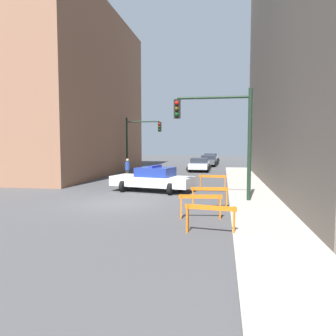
{
  "coord_description": "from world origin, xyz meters",
  "views": [
    {
      "loc": [
        4.69,
        -14.38,
        2.81
      ],
      "look_at": [
        1.33,
        5.57,
        1.25
      ],
      "focal_mm": 35.0,
      "sensor_mm": 36.0,
      "label": 1
    }
  ],
  "objects_px": {
    "traffic_light_far": "(138,137)",
    "barrier_mid": "(200,202)",
    "parked_car_mid": "(209,161)",
    "barrier_front": "(210,215)",
    "barrier_back": "(210,194)",
    "barrier_corner": "(213,180)",
    "parked_car_near": "(199,164)",
    "police_car": "(153,179)",
    "pedestrian_crossing": "(128,170)",
    "traffic_light_near": "(224,127)",
    "parked_car_far": "(211,158)"
  },
  "relations": [
    {
      "from": "parked_car_far",
      "to": "barrier_back",
      "type": "bearing_deg",
      "value": -83.74
    },
    {
      "from": "barrier_front",
      "to": "barrier_back",
      "type": "distance_m",
      "value": 4.13
    },
    {
      "from": "parked_car_far",
      "to": "barrier_corner",
      "type": "xyz_separation_m",
      "value": [
        1.13,
        -26.85,
        -0.06
      ]
    },
    {
      "from": "parked_car_near",
      "to": "barrier_front",
      "type": "relative_size",
      "value": 2.72
    },
    {
      "from": "traffic_light_far",
      "to": "barrier_front",
      "type": "bearing_deg",
      "value": -69.43
    },
    {
      "from": "barrier_back",
      "to": "parked_car_far",
      "type": "bearing_deg",
      "value": 92.07
    },
    {
      "from": "police_car",
      "to": "parked_car_mid",
      "type": "bearing_deg",
      "value": 6.37
    },
    {
      "from": "barrier_front",
      "to": "barrier_mid",
      "type": "relative_size",
      "value": 1.0
    },
    {
      "from": "parked_car_mid",
      "to": "barrier_front",
      "type": "relative_size",
      "value": 2.77
    },
    {
      "from": "barrier_front",
      "to": "parked_car_far",
      "type": "bearing_deg",
      "value": 92.14
    },
    {
      "from": "parked_car_mid",
      "to": "parked_car_far",
      "type": "relative_size",
      "value": 1.0
    },
    {
      "from": "parked_car_mid",
      "to": "traffic_light_far",
      "type": "bearing_deg",
      "value": -120.23
    },
    {
      "from": "parked_car_mid",
      "to": "barrier_back",
      "type": "xyz_separation_m",
      "value": [
        1.15,
        -25.57,
        -0.06
      ]
    },
    {
      "from": "parked_car_near",
      "to": "pedestrian_crossing",
      "type": "height_order",
      "value": "pedestrian_crossing"
    },
    {
      "from": "barrier_front",
      "to": "barrier_mid",
      "type": "bearing_deg",
      "value": 102.29
    },
    {
      "from": "traffic_light_far",
      "to": "parked_car_mid",
      "type": "relative_size",
      "value": 1.18
    },
    {
      "from": "pedestrian_crossing",
      "to": "barrier_back",
      "type": "relative_size",
      "value": 1.04
    },
    {
      "from": "police_car",
      "to": "pedestrian_crossing",
      "type": "xyz_separation_m",
      "value": [
        -2.86,
        4.44,
        0.14
      ]
    },
    {
      "from": "barrier_back",
      "to": "barrier_corner",
      "type": "relative_size",
      "value": 1.0
    },
    {
      "from": "traffic_light_far",
      "to": "barrier_mid",
      "type": "xyz_separation_m",
      "value": [
        7.19,
        -18.31,
        -2.78
      ]
    },
    {
      "from": "parked_car_far",
      "to": "pedestrian_crossing",
      "type": "bearing_deg",
      "value": -98.08
    },
    {
      "from": "pedestrian_crossing",
      "to": "barrier_corner",
      "type": "bearing_deg",
      "value": -16.88
    },
    {
      "from": "barrier_front",
      "to": "barrier_back",
      "type": "relative_size",
      "value": 1.0
    },
    {
      "from": "parked_car_mid",
      "to": "barrier_mid",
      "type": "relative_size",
      "value": 2.76
    },
    {
      "from": "pedestrian_crossing",
      "to": "parked_car_far",
      "type": "bearing_deg",
      "value": 89.39
    },
    {
      "from": "traffic_light_near",
      "to": "barrier_mid",
      "type": "distance_m",
      "value": 4.74
    },
    {
      "from": "traffic_light_far",
      "to": "barrier_back",
      "type": "xyz_separation_m",
      "value": [
        7.44,
        -16.21,
        -2.78
      ]
    },
    {
      "from": "police_car",
      "to": "parked_car_far",
      "type": "xyz_separation_m",
      "value": [
        2.24,
        27.91,
        -0.05
      ]
    },
    {
      "from": "police_car",
      "to": "parked_car_near",
      "type": "relative_size",
      "value": 1.16
    },
    {
      "from": "parked_car_near",
      "to": "barrier_mid",
      "type": "xyz_separation_m",
      "value": [
        1.5,
        -20.37,
        -0.06
      ]
    },
    {
      "from": "barrier_mid",
      "to": "parked_car_mid",
      "type": "bearing_deg",
      "value": 91.87
    },
    {
      "from": "parked_car_far",
      "to": "parked_car_near",
      "type": "bearing_deg",
      "value": -88.19
    },
    {
      "from": "police_car",
      "to": "pedestrian_crossing",
      "type": "distance_m",
      "value": 5.29
    },
    {
      "from": "parked_car_near",
      "to": "barrier_back",
      "type": "relative_size",
      "value": 2.71
    },
    {
      "from": "parked_car_far",
      "to": "barrier_back",
      "type": "height_order",
      "value": "parked_car_far"
    },
    {
      "from": "police_car",
      "to": "parked_car_mid",
      "type": "height_order",
      "value": "police_car"
    },
    {
      "from": "barrier_mid",
      "to": "traffic_light_far",
      "type": "bearing_deg",
      "value": 111.44
    },
    {
      "from": "parked_car_near",
      "to": "barrier_corner",
      "type": "xyz_separation_m",
      "value": [
        1.71,
        -12.91,
        -0.06
      ]
    },
    {
      "from": "traffic_light_far",
      "to": "pedestrian_crossing",
      "type": "xyz_separation_m",
      "value": [
        1.17,
        -7.46,
        -2.54
      ]
    },
    {
      "from": "parked_car_near",
      "to": "barrier_mid",
      "type": "bearing_deg",
      "value": -85.23
    },
    {
      "from": "parked_car_mid",
      "to": "barrier_corner",
      "type": "bearing_deg",
      "value": -83.16
    },
    {
      "from": "pedestrian_crossing",
      "to": "barrier_mid",
      "type": "xyz_separation_m",
      "value": [
        6.02,
        -10.85,
        -0.24
      ]
    },
    {
      "from": "barrier_mid",
      "to": "barrier_corner",
      "type": "xyz_separation_m",
      "value": [
        0.22,
        7.46,
        0.0
      ]
    },
    {
      "from": "parked_car_mid",
      "to": "parked_car_far",
      "type": "bearing_deg",
      "value": 93.74
    },
    {
      "from": "parked_car_far",
      "to": "traffic_light_far",
      "type": "bearing_deg",
      "value": -107.23
    },
    {
      "from": "traffic_light_near",
      "to": "barrier_corner",
      "type": "distance_m",
      "value": 4.84
    },
    {
      "from": "barrier_back",
      "to": "barrier_corner",
      "type": "bearing_deg",
      "value": 90.34
    },
    {
      "from": "barrier_front",
      "to": "barrier_mid",
      "type": "distance_m",
      "value": 2.07
    },
    {
      "from": "parked_car_mid",
      "to": "barrier_back",
      "type": "height_order",
      "value": "parked_car_mid"
    },
    {
      "from": "traffic_light_far",
      "to": "barrier_front",
      "type": "distance_m",
      "value": 21.9
    }
  ]
}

